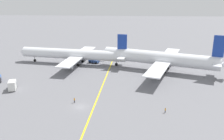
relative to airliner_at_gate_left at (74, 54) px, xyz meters
The scene contains 8 objects.
ground_plane 48.21m from the airliner_at_gate_left, 76.21° to the right, with size 600.00×600.00×0.00m, color slate.
taxiway_stripe 40.26m from the airliner_at_gate_left, 66.25° to the right, with size 0.50×120.00×0.01m, color yellow.
airliner_at_gate_left is the anchor object (origin of this frame).
airliner_being_pushed 41.22m from the airliner_at_gate_left, 11.95° to the right, with size 54.90×48.56×17.59m.
pushback_tug 10.19m from the airliner_at_gate_left, 15.91° to the left, with size 8.16×4.42×2.84m.
gse_catering_truck_tall 37.60m from the airliner_at_gate_left, 114.79° to the right, with size 4.01×6.29×3.50m.
ground_crew_marshaller_foreground 61.52m from the airliner_at_gate_left, 52.83° to the right, with size 0.36×0.36×1.55m.
ground_crew_wing_walker_right 44.78m from the airliner_at_gate_left, 78.36° to the right, with size 0.36×0.47×1.67m.
Camera 1 is at (13.84, -67.93, 34.02)m, focal length 39.22 mm.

